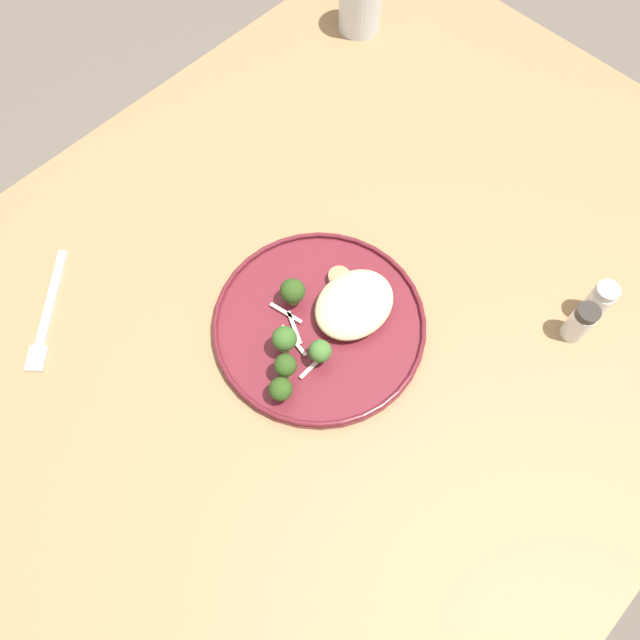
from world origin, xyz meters
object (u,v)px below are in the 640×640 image
object	(u,v)px
water_glass	(360,4)
pepper_shaker	(580,322)
seared_scallop_center_golden	(355,307)
salt_shaker	(599,301)
broccoli_floret_left_leaning	(285,366)
broccoli_floret_rear_charred	(320,351)
dinner_fork	(48,313)
broccoli_floret_center_pile	(281,389)
broccoli_floret_small_sprig	(284,339)
seared_scallop_rear_pale	(343,290)
broccoli_floret_front_edge	(291,293)
dinner_plate	(320,324)
seared_scallop_tiny_bay	(339,277)
seared_scallop_large_seared	(339,329)

from	to	relation	value
water_glass	pepper_shaker	world-z (taller)	water_glass
seared_scallop_center_golden	salt_shaker	xyz separation A→B (m)	(-0.23, 0.23, 0.01)
broccoli_floret_left_leaning	salt_shaker	bearing A→B (deg)	147.31
broccoli_floret_rear_charred	dinner_fork	world-z (taller)	broccoli_floret_rear_charred
broccoli_floret_center_pile	water_glass	world-z (taller)	water_glass
salt_shaker	broccoli_floret_small_sprig	bearing A→B (deg)	-37.53
seared_scallop_rear_pale	salt_shaker	bearing A→B (deg)	130.21
broccoli_floret_front_edge	broccoli_floret_left_leaning	bearing A→B (deg)	41.72
seared_scallop_center_golden	broccoli_floret_small_sprig	world-z (taller)	broccoli_floret_small_sprig
seared_scallop_center_golden	broccoli_floret_rear_charred	world-z (taller)	broccoli_floret_rear_charred
dinner_plate	seared_scallop_tiny_bay	bearing A→B (deg)	-157.55
seared_scallop_rear_pale	broccoli_floret_center_pile	xyz separation A→B (m)	(0.16, 0.05, 0.02)
broccoli_floret_front_edge	water_glass	bearing A→B (deg)	-146.63
seared_scallop_rear_pale	broccoli_floret_rear_charred	bearing A→B (deg)	26.68
broccoli_floret_left_leaning	dinner_fork	bearing A→B (deg)	-61.34
dinner_plate	salt_shaker	distance (m)	0.38
seared_scallop_large_seared	broccoli_floret_center_pile	distance (m)	0.12
seared_scallop_tiny_bay	seared_scallop_rear_pale	bearing A→B (deg)	57.98
seared_scallop_large_seared	broccoli_floret_rear_charred	bearing A→B (deg)	12.22
broccoli_floret_rear_charred	broccoli_floret_front_edge	bearing A→B (deg)	-111.05
salt_shaker	pepper_shaker	bearing A→B (deg)	0.00
seared_scallop_rear_pale	broccoli_floret_rear_charred	size ratio (longest dim) A/B	0.66
dinner_plate	broccoli_floret_small_sprig	xyz separation A→B (m)	(0.06, -0.01, 0.03)
seared_scallop_rear_pale	seared_scallop_tiny_bay	bearing A→B (deg)	-122.02
salt_shaker	water_glass	bearing A→B (deg)	-107.42
broccoli_floret_left_leaning	salt_shaker	xyz separation A→B (m)	(-0.36, 0.23, -0.01)
broccoli_floret_left_leaning	broccoli_floret_center_pile	xyz separation A→B (m)	(0.02, 0.02, -0.01)
dinner_plate	broccoli_floret_front_edge	distance (m)	0.06
seared_scallop_large_seared	broccoli_floret_front_edge	distance (m)	0.08
broccoli_floret_front_edge	pepper_shaker	bearing A→B (deg)	128.10
seared_scallop_large_seared	dinner_fork	bearing A→B (deg)	-50.25
dinner_plate	broccoli_floret_center_pile	distance (m)	0.12
broccoli_floret_small_sprig	seared_scallop_tiny_bay	bearing A→B (deg)	-170.32
broccoli_floret_front_edge	dinner_fork	xyz separation A→B (m)	(0.25, -0.23, -0.04)
seared_scallop_center_golden	pepper_shaker	xyz separation A→B (m)	(-0.19, 0.23, 0.01)
broccoli_floret_front_edge	water_glass	world-z (taller)	water_glass
broccoli_floret_left_leaning	seared_scallop_center_golden	bearing A→B (deg)	179.80
broccoli_floret_rear_charred	broccoli_floret_front_edge	world-z (taller)	broccoli_floret_front_edge
broccoli_floret_small_sprig	dinner_fork	size ratio (longest dim) A/B	0.35
seared_scallop_center_golden	broccoli_floret_rear_charred	size ratio (longest dim) A/B	0.58
seared_scallop_center_golden	seared_scallop_tiny_bay	distance (m)	0.05
dinner_plate	seared_scallop_tiny_bay	size ratio (longest dim) A/B	9.44
broccoli_floret_left_leaning	broccoli_floret_front_edge	size ratio (longest dim) A/B	1.05
broccoli_floret_small_sprig	dinner_plate	bearing A→B (deg)	174.27
seared_scallop_rear_pale	broccoli_floret_small_sprig	size ratio (longest dim) A/B	0.56
broccoli_floret_rear_charred	seared_scallop_center_golden	bearing A→B (deg)	-169.17
seared_scallop_rear_pale	seared_scallop_tiny_bay	distance (m)	0.02
broccoli_floret_left_leaning	broccoli_floret_front_edge	bearing A→B (deg)	-138.28
dinner_fork	pepper_shaker	world-z (taller)	pepper_shaker
seared_scallop_rear_pale	seared_scallop_large_seared	bearing A→B (deg)	37.94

